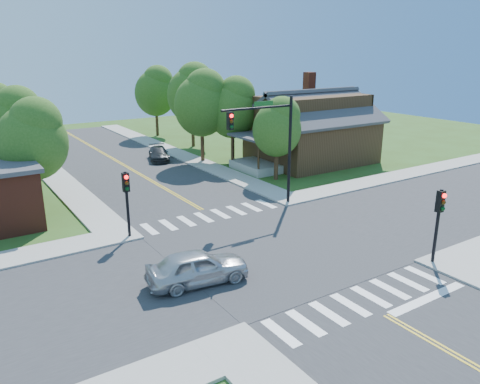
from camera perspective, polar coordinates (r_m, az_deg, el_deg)
ground at (r=24.61m, az=3.83°, el=-7.09°), size 100.00×100.00×0.00m
road_ns at (r=24.60m, az=3.83°, el=-7.05°), size 10.00×90.00×0.04m
road_ew at (r=24.60m, az=3.83°, el=-7.04°), size 90.00×10.00×0.04m
intersection_patch at (r=24.61m, az=3.83°, el=-7.09°), size 10.20×10.20×0.06m
sidewalk_ne at (r=45.83m, az=7.85°, el=4.29°), size 40.00×40.00×0.14m
crosswalk_north at (r=29.41m, az=-3.43°, el=-2.87°), size 8.85×2.00×0.01m
crosswalk_south at (r=20.53m, az=14.51°, el=-12.70°), size 8.85×2.00×0.01m
centerline at (r=24.59m, az=3.83°, el=-6.99°), size 0.30×90.00×0.01m
stop_bar at (r=21.58m, az=21.91°, el=-12.04°), size 4.60×0.45×0.09m
signal_mast_ne at (r=29.74m, az=3.61°, el=6.94°), size 5.30×0.42×7.20m
signal_pole_se at (r=23.95m, az=23.11°, el=-2.33°), size 0.34×0.42×3.80m
signal_pole_nw at (r=25.86m, az=-13.66°, el=-0.04°), size 0.34×0.42×3.80m
house_ne at (r=43.60m, az=8.68°, el=7.97°), size 13.05×8.80×7.11m
tree_e_a at (r=36.89m, az=4.69°, el=8.06°), size 3.89×3.70×6.62m
tree_e_b at (r=42.83m, az=-0.79°, el=10.44°), size 4.61×4.38×7.83m
tree_e_c at (r=50.10m, az=-5.79°, el=12.08°), size 5.21×4.95×8.86m
tree_e_d at (r=57.33m, az=-10.19°, el=12.16°), size 4.89×4.64×8.31m
tree_w_a at (r=31.89m, az=-23.88°, el=6.11°), size 4.31×4.09×7.32m
tree_w_b at (r=38.15m, az=-25.65°, el=7.75°), size 4.48×4.25×7.61m
tree_house at (r=42.76m, az=-4.59°, el=10.94°), size 4.99×4.74×8.48m
tree_bldg at (r=37.02m, az=-24.19°, el=6.38°), size 3.73×3.54×6.34m
car_silver at (r=21.03m, az=-5.20°, el=-9.18°), size 3.09×5.06×1.55m
car_dgrey at (r=44.72m, az=-9.87°, el=4.59°), size 4.25×5.24×1.22m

